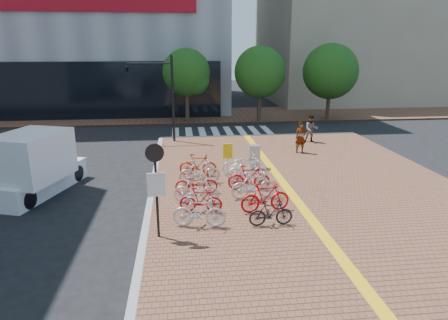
{
  "coord_description": "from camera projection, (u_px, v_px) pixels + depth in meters",
  "views": [
    {
      "loc": [
        -2.71,
        -15.33,
        6.28
      ],
      "look_at": [
        -0.74,
        1.87,
        1.3
      ],
      "focal_mm": 32.0,
      "sensor_mm": 36.0,
      "label": 1
    }
  ],
  "objects": [
    {
      "name": "sidewalk",
      "position": [
        371.0,
        256.0,
        12.2
      ],
      "size": [
        14.0,
        34.0,
        0.15
      ],
      "primitive_type": "cube",
      "color": "brown",
      "rests_on": "ground"
    },
    {
      "name": "kerb_north",
      "position": [
        260.0,
        136.0,
        28.43
      ],
      "size": [
        14.0,
        0.25,
        0.15
      ],
      "primitive_type": "cube",
      "color": "gray",
      "rests_on": "ground"
    },
    {
      "name": "bike_7",
      "position": [
        265.0,
        197.0,
        15.13
      ],
      "size": [
        2.0,
        0.82,
        1.17
      ],
      "primitive_type": "imported",
      "rotation": [
        0.0,
        0.0,
        1.71
      ],
      "color": "red",
      "rests_on": "sidewalk"
    },
    {
      "name": "bike_3",
      "position": [
        196.0,
        183.0,
        17.04
      ],
      "size": [
        1.84,
        0.69,
        0.96
      ],
      "primitive_type": "imported",
      "rotation": [
        0.0,
        0.0,
        1.54
      ],
      "color": "#AF0C0F",
      "rests_on": "sidewalk"
    },
    {
      "name": "bike_8",
      "position": [
        254.0,
        185.0,
        16.47
      ],
      "size": [
        1.97,
        0.73,
        1.16
      ],
      "primitive_type": "imported",
      "rotation": [
        0.0,
        0.0,
        1.67
      ],
      "color": "silver",
      "rests_on": "sidewalk"
    },
    {
      "name": "street_trees",
      "position": [
        272.0,
        73.0,
        32.75
      ],
      "size": [
        16.2,
        4.6,
        6.35
      ],
      "color": "#38281E",
      "rests_on": "far_sidewalk"
    },
    {
      "name": "kerb_west",
      "position": [
        139.0,
        270.0,
        11.44
      ],
      "size": [
        0.25,
        34.0,
        0.15
      ],
      "primitive_type": "cube",
      "color": "gray",
      "rests_on": "ground"
    },
    {
      "name": "bike_0",
      "position": [
        199.0,
        212.0,
        13.85
      ],
      "size": [
        1.94,
        0.83,
        1.13
      ],
      "primitive_type": "imported",
      "rotation": [
        0.0,
        0.0,
        1.41
      ],
      "color": "silver",
      "rests_on": "sidewalk"
    },
    {
      "name": "pedestrian_b",
      "position": [
        311.0,
        129.0,
        26.06
      ],
      "size": [
        0.96,
        0.8,
        1.77
      ],
      "primitive_type": "imported",
      "rotation": [
        0.0,
        0.0,
        -0.16
      ],
      "color": "#53576A",
      "rests_on": "sidewalk"
    },
    {
      "name": "bike_11",
      "position": [
        242.0,
        164.0,
        19.61
      ],
      "size": [
        2.03,
        0.78,
        1.05
      ],
      "primitive_type": "imported",
      "rotation": [
        0.0,
        0.0,
        1.61
      ],
      "color": "white",
      "rests_on": "sidewalk"
    },
    {
      "name": "tactile_strip",
      "position": [
        340.0,
        256.0,
        12.07
      ],
      "size": [
        0.4,
        34.0,
        0.01
      ],
      "primitive_type": "cube",
      "color": "yellow",
      "rests_on": "sidewalk"
    },
    {
      "name": "traffic_light_pole",
      "position": [
        152.0,
        83.0,
        25.42
      ],
      "size": [
        2.98,
        1.15,
        5.56
      ],
      "color": "black",
      "rests_on": "sidewalk"
    },
    {
      "name": "bike_10",
      "position": [
        248.0,
        171.0,
        18.38
      ],
      "size": [
        1.96,
        0.62,
        1.16
      ],
      "primitive_type": "imported",
      "rotation": [
        0.0,
        0.0,
        1.61
      ],
      "color": "silver",
      "rests_on": "sidewalk"
    },
    {
      "name": "utility_box",
      "position": [
        254.0,
        157.0,
        20.58
      ],
      "size": [
        0.58,
        0.44,
        1.22
      ],
      "primitive_type": "cube",
      "rotation": [
        0.0,
        0.0,
        -0.06
      ],
      "color": "#A8A7AC",
      "rests_on": "sidewalk"
    },
    {
      "name": "building_beige",
      "position": [
        354.0,
        21.0,
        46.7
      ],
      "size": [
        20.0,
        18.0,
        18.0
      ],
      "primitive_type": "cube",
      "color": "gray",
      "rests_on": "ground"
    },
    {
      "name": "bike_6",
      "position": [
        271.0,
        213.0,
        13.99
      ],
      "size": [
        1.59,
        0.49,
        0.95
      ],
      "primitive_type": "imported",
      "rotation": [
        0.0,
        0.0,
        1.6
      ],
      "color": "black",
      "rests_on": "sidewalk"
    },
    {
      "name": "far_sidewalk",
      "position": [
        208.0,
        116.0,
        36.7
      ],
      "size": [
        70.0,
        8.0,
        0.15
      ],
      "primitive_type": "cube",
      "color": "brown",
      "rests_on": "ground"
    },
    {
      "name": "bike_9",
      "position": [
        249.0,
        178.0,
        17.45
      ],
      "size": [
        1.89,
        0.65,
        1.12
      ],
      "primitive_type": "imported",
      "rotation": [
        0.0,
        0.0,
        1.51
      ],
      "color": "#B60D18",
      "rests_on": "sidewalk"
    },
    {
      "name": "ground",
      "position": [
        247.0,
        202.0,
        16.67
      ],
      "size": [
        120.0,
        120.0,
        0.0
      ],
      "primitive_type": "plane",
      "color": "black",
      "rests_on": "ground"
    },
    {
      "name": "notice_sign",
      "position": [
        156.0,
        179.0,
        12.71
      ],
      "size": [
        0.59,
        0.15,
        3.2
      ],
      "color": "black",
      "rests_on": "sidewalk"
    },
    {
      "name": "crosswalk",
      "position": [
        222.0,
        132.0,
        30.09
      ],
      "size": [
        7.5,
        4.0,
        0.01
      ],
      "color": "silver",
      "rests_on": "ground"
    },
    {
      "name": "bike_4",
      "position": [
        199.0,
        172.0,
        18.25
      ],
      "size": [
        1.93,
        0.69,
        1.14
      ],
      "primitive_type": "imported",
      "rotation": [
        0.0,
        0.0,
        1.65
      ],
      "color": "silver",
      "rests_on": "sidewalk"
    },
    {
      "name": "yellow_sign",
      "position": [
        228.0,
        154.0,
        19.01
      ],
      "size": [
        0.45,
        0.11,
        1.66
      ],
      "color": "#B7B7BC",
      "rests_on": "sidewalk"
    },
    {
      "name": "box_truck",
      "position": [
        32.0,
        164.0,
        17.31
      ],
      "size": [
        3.57,
        5.32,
        2.84
      ],
      "color": "white",
      "rests_on": "ground"
    },
    {
      "name": "bike_1",
      "position": [
        201.0,
        200.0,
        15.12
      ],
      "size": [
        1.69,
        0.75,
        0.98
      ],
      "primitive_type": "imported",
      "rotation": [
        0.0,
        0.0,
        1.39
      ],
      "color": "#A20B16",
      "rests_on": "sidewalk"
    },
    {
      "name": "pedestrian_a",
      "position": [
        301.0,
        137.0,
        23.44
      ],
      "size": [
        0.7,
        0.48,
        1.86
      ],
      "primitive_type": "imported",
      "rotation": [
        0.0,
        0.0,
        0.06
      ],
      "color": "gray",
      "rests_on": "sidewalk"
    },
    {
      "name": "bike_5",
      "position": [
        198.0,
        165.0,
        19.37
      ],
      "size": [
        1.87,
        0.73,
        1.09
      ],
      "primitive_type": "imported",
      "rotation": [
        0.0,
        0.0,
        1.45
      ],
      "color": "#B6230D",
      "rests_on": "sidewalk"
    },
    {
      "name": "bike_2",
      "position": [
        196.0,
        190.0,
        16.0
      ],
      "size": [
        1.89,
        0.77,
        1.1
      ],
      "primitive_type": "imported",
      "rotation": [
        0.0,
        0.0,
        1.43
      ],
      "color": "silver",
      "rests_on": "sidewalk"
    }
  ]
}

